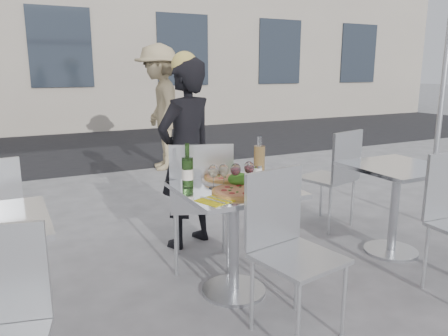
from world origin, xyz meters
name	(u,v)px	position (x,y,z in m)	size (l,w,h in m)	color
ground	(234,292)	(0.00, 0.00, 0.00)	(80.00, 80.00, 0.00)	slate
street_asphalt	(81,147)	(0.00, 6.50, 0.00)	(24.00, 5.00, 0.00)	black
main_table	(234,218)	(0.00, 0.00, 0.54)	(0.72, 0.72, 0.75)	#B7BABF
side_table_right	(396,190)	(1.50, 0.00, 0.54)	(0.72, 0.72, 0.75)	#B7BABF
chair_far	(201,196)	(-0.05, 0.42, 0.59)	(0.59, 0.60, 1.00)	silver
chair_near	(287,238)	(0.08, -0.50, 0.56)	(0.50, 0.51, 0.94)	silver
side_chair_rfar	(336,171)	(1.45, 0.68, 0.57)	(0.53, 0.54, 0.96)	silver
woman_diner	(186,155)	(0.05, 0.95, 0.80)	(0.58, 0.38, 1.60)	black
pedestrian_b	(160,108)	(0.81, 3.92, 0.94)	(1.21, 0.70, 1.88)	tan
pizza_near	(239,191)	(-0.04, -0.13, 0.76)	(0.34, 0.34, 0.02)	tan
pizza_far	(226,178)	(0.04, 0.19, 0.77)	(0.34, 0.34, 0.03)	white
salad_plate	(239,180)	(0.05, 0.02, 0.79)	(0.22, 0.22, 0.09)	white
wine_bottle	(188,171)	(-0.27, 0.13, 0.86)	(0.07, 0.08, 0.29)	#2D541F
carafe	(259,160)	(0.31, 0.20, 0.87)	(0.08, 0.08, 0.29)	tan
sugar_shaker	(257,173)	(0.23, 0.09, 0.80)	(0.06, 0.06, 0.11)	white
wineglass_white_a	(213,172)	(-0.13, 0.04, 0.86)	(0.07, 0.07, 0.16)	white
wineglass_white_b	(224,171)	(-0.06, 0.04, 0.86)	(0.07, 0.07, 0.16)	white
wineglass_red_a	(236,170)	(0.02, 0.02, 0.86)	(0.07, 0.07, 0.16)	white
wineglass_red_b	(249,168)	(0.13, 0.03, 0.86)	(0.07, 0.07, 0.16)	white
napkin_left	(215,200)	(-0.24, -0.21, 0.75)	(0.23, 0.23, 0.01)	yellow
napkin_right	(284,188)	(0.27, -0.18, 0.75)	(0.25, 0.25, 0.01)	yellow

